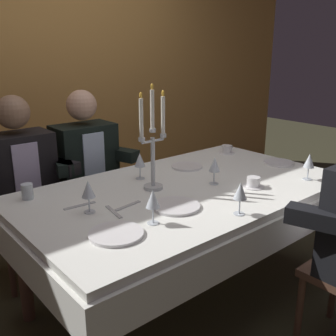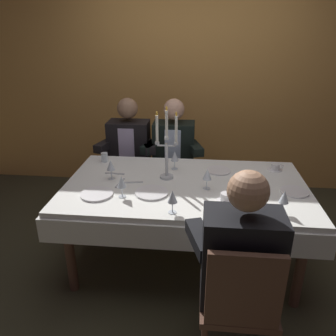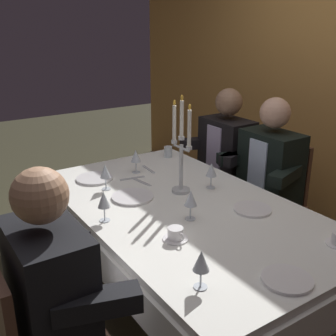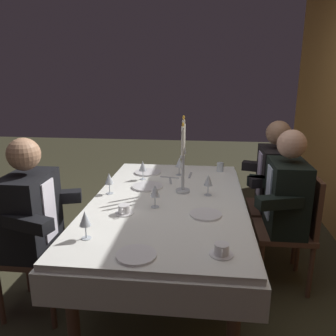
{
  "view_description": "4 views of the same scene",
  "coord_description": "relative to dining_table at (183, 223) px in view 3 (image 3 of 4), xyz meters",
  "views": [
    {
      "loc": [
        -1.46,
        -1.57,
        1.51
      ],
      "look_at": [
        -0.11,
        0.02,
        0.87
      ],
      "focal_mm": 41.88,
      "sensor_mm": 36.0,
      "label": 1
    },
    {
      "loc": [
        0.09,
        -2.35,
        1.86
      ],
      "look_at": [
        -0.14,
        0.0,
        0.87
      ],
      "focal_mm": 35.16,
      "sensor_mm": 36.0,
      "label": 2
    },
    {
      "loc": [
        1.72,
        -1.24,
        1.73
      ],
      "look_at": [
        -0.16,
        0.01,
        0.91
      ],
      "focal_mm": 43.85,
      "sensor_mm": 36.0,
      "label": 3
    },
    {
      "loc": [
        2.32,
        0.25,
        1.63
      ],
      "look_at": [
        -0.08,
        -0.01,
        0.95
      ],
      "focal_mm": 36.41,
      "sensor_mm": 36.0,
      "label": 4
    }
  ],
  "objects": [
    {
      "name": "dinner_plate_2",
      "position": [
        -0.64,
        -0.26,
        0.13
      ],
      "size": [
        0.24,
        0.24,
        0.01
      ],
      "primitive_type": "cylinder",
      "color": "white",
      "rests_on": "dining_table"
    },
    {
      "name": "dining_table",
      "position": [
        0.0,
        0.0,
        0.0
      ],
      "size": [
        1.94,
        1.14,
        0.74
      ],
      "color": "white",
      "rests_on": "ground_plane"
    },
    {
      "name": "water_tumbler_0",
      "position": [
        -0.77,
        0.41,
        0.16
      ],
      "size": [
        0.06,
        0.06,
        0.08
      ],
      "primitive_type": "cylinder",
      "color": "silver",
      "rests_on": "dining_table"
    },
    {
      "name": "spoon_2",
      "position": [
        -0.52,
        -0.04,
        0.12
      ],
      "size": [
        0.05,
        0.17,
        0.01
      ],
      "primitive_type": "cube",
      "rotation": [
        0.0,
        0.0,
        1.41
      ],
      "color": "#B7B7BC",
      "rests_on": "dining_table"
    },
    {
      "name": "wine_glass_5",
      "position": [
        0.16,
        -0.07,
        0.24
      ],
      "size": [
        0.07,
        0.07,
        0.16
      ],
      "color": "silver",
      "rests_on": "dining_table"
    },
    {
      "name": "seated_diner_0",
      "position": [
        -0.64,
        0.89,
        0.11
      ],
      "size": [
        0.63,
        0.48,
        1.24
      ],
      "color": "brown",
      "rests_on": "ground_plane"
    },
    {
      "name": "dinner_plate_3",
      "position": [
        -0.24,
        -0.19,
        0.13
      ],
      "size": [
        0.25,
        0.25,
        0.01
      ],
      "primitive_type": "cylinder",
      "color": "white",
      "rests_on": "dining_table"
    },
    {
      "name": "dinner_plate_0",
      "position": [
        0.27,
        0.28,
        0.13
      ],
      "size": [
        0.21,
        0.21,
        0.01
      ],
      "primitive_type": "cylinder",
      "color": "white",
      "rests_on": "dining_table"
    },
    {
      "name": "wine_glass_3",
      "position": [
        -0.11,
        0.29,
        0.24
      ],
      "size": [
        0.07,
        0.07,
        0.16
      ],
      "color": "silver",
      "rests_on": "dining_table"
    },
    {
      "name": "wine_glass_4",
      "position": [
        -0.07,
        -0.46,
        0.23
      ],
      "size": [
        0.07,
        0.07,
        0.16
      ],
      "color": "silver",
      "rests_on": "dining_table"
    },
    {
      "name": "ground_plane",
      "position": [
        0.0,
        0.0,
        -0.62
      ],
      "size": [
        12.0,
        12.0,
        0.0
      ],
      "primitive_type": "plane",
      "color": "#393624"
    },
    {
      "name": "wine_glass_1",
      "position": [
        -0.61,
        0.04,
        0.23
      ],
      "size": [
        0.07,
        0.07,
        0.16
      ],
      "color": "silver",
      "rests_on": "dining_table"
    },
    {
      "name": "fork_1",
      "position": [
        -0.42,
        -0.02,
        0.12
      ],
      "size": [
        0.17,
        0.04,
        0.01
      ],
      "primitive_type": "cube",
      "rotation": [
        0.0,
        0.0,
        0.15
      ],
      "color": "#B7B7BC",
      "rests_on": "dining_table"
    },
    {
      "name": "wine_glass_0",
      "position": [
        0.66,
        -0.39,
        0.24
      ],
      "size": [
        0.07,
        0.07,
        0.16
      ],
      "color": "silver",
      "rests_on": "dining_table"
    },
    {
      "name": "candelabra",
      "position": [
        -0.16,
        0.1,
        0.36
      ],
      "size": [
        0.19,
        0.11,
        0.59
      ],
      "color": "silver",
      "rests_on": "dining_table"
    },
    {
      "name": "wine_glass_2",
      "position": [
        -0.45,
        -0.27,
        0.24
      ],
      "size": [
        0.07,
        0.07,
        0.16
      ],
      "color": "silver",
      "rests_on": "dining_table"
    },
    {
      "name": "seated_diner_1",
      "position": [
        -0.17,
        0.89,
        0.11
      ],
      "size": [
        0.63,
        0.48,
        1.24
      ],
      "color": "brown",
      "rests_on": "ground_plane"
    },
    {
      "name": "fork_0",
      "position": [
        -0.61,
        0.14,
        0.12
      ],
      "size": [
        0.17,
        0.03,
        0.01
      ],
      "primitive_type": "cube",
      "rotation": [
        0.0,
        0.0,
        -0.07
      ],
      "color": "#B7B7BC",
      "rests_on": "dining_table"
    },
    {
      "name": "coffee_cup_1",
      "position": [
        0.3,
        -0.26,
        0.15
      ],
      "size": [
        0.13,
        0.12,
        0.06
      ],
      "color": "white",
      "rests_on": "dining_table"
    },
    {
      "name": "dinner_plate_1",
      "position": [
        0.82,
        -0.07,
        0.13
      ],
      "size": [
        0.21,
        0.21,
        0.01
      ],
      "primitive_type": "cylinder",
      "color": "white",
      "rests_on": "dining_table"
    },
    {
      "name": "seated_diner_2",
      "position": [
        0.34,
        -0.89,
        0.11
      ],
      "size": [
        0.63,
        0.48,
        1.24
      ],
      "color": "brown",
      "rests_on": "ground_plane"
    }
  ]
}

